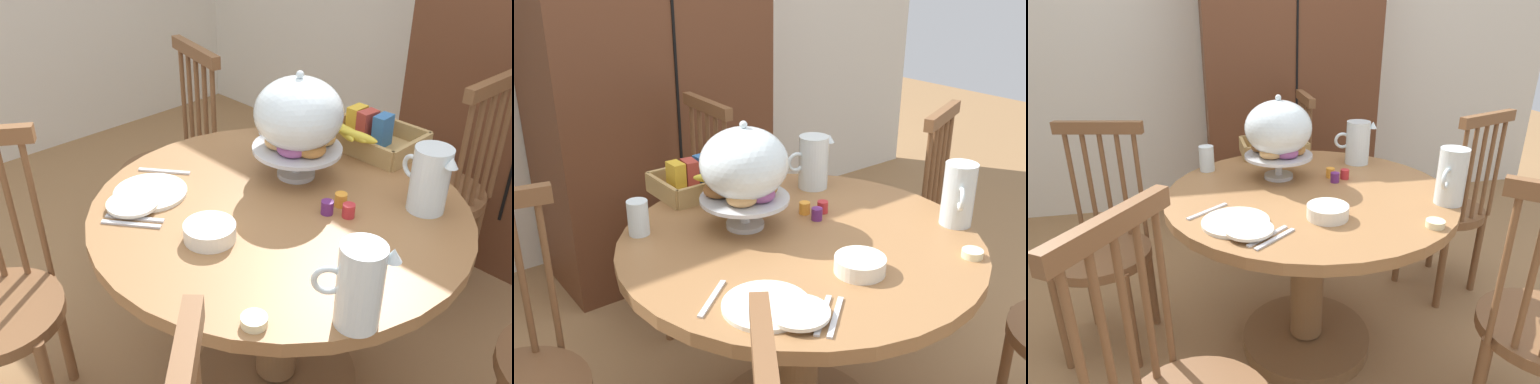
# 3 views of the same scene
# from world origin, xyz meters

# --- Properties ---
(dining_table) EXTENTS (1.10, 1.10, 0.74)m
(dining_table) POSITION_xyz_m (-0.07, 0.10, 0.51)
(dining_table) COLOR olive
(dining_table) RESTS_ON ground_plane
(windsor_chair_by_cabinet) EXTENTS (0.40, 0.40, 0.97)m
(windsor_chair_by_cabinet) POSITION_xyz_m (-0.01, 0.95, 0.45)
(windsor_chair_by_cabinet) COLOR brown
(windsor_chair_by_cabinet) RESTS_ON ground_plane
(windsor_chair_facing_door) EXTENTS (0.41, 0.41, 0.97)m
(windsor_chair_facing_door) POSITION_xyz_m (-0.90, 0.30, 0.45)
(windsor_chair_facing_door) COLOR brown
(windsor_chair_facing_door) RESTS_ON ground_plane
(pastry_stand_with_dome) EXTENTS (0.28, 0.28, 0.34)m
(pastry_stand_with_dome) POSITION_xyz_m (-0.16, 0.26, 0.94)
(pastry_stand_with_dome) COLOR silver
(pastry_stand_with_dome) RESTS_ON dining_table
(orange_juice_pitcher) EXTENTS (0.19, 0.11, 0.19)m
(orange_juice_pitcher) POSITION_xyz_m (0.23, 0.38, 0.83)
(orange_juice_pitcher) COLOR silver
(orange_juice_pitcher) RESTS_ON dining_table
(milk_pitcher) EXTENTS (0.15, 0.14, 0.20)m
(milk_pitcher) POSITION_xyz_m (0.38, -0.13, 0.83)
(milk_pitcher) COLOR silver
(milk_pitcher) RESTS_ON dining_table
(cereal_basket) EXTENTS (0.32, 0.30, 0.12)m
(cereal_basket) POSITION_xyz_m (-0.13, 0.60, 0.78)
(cereal_basket) COLOR tan
(cereal_basket) RESTS_ON dining_table
(china_plate_large) EXTENTS (0.22, 0.22, 0.01)m
(china_plate_large) POSITION_xyz_m (-0.38, -0.14, 0.75)
(china_plate_large) COLOR white
(china_plate_large) RESTS_ON dining_table
(china_plate_small) EXTENTS (0.15, 0.15, 0.01)m
(china_plate_small) POSITION_xyz_m (-0.35, -0.22, 0.76)
(china_plate_small) COLOR white
(china_plate_small) RESTS_ON china_plate_large
(cereal_bowl) EXTENTS (0.14, 0.14, 0.04)m
(cereal_bowl) POSITION_xyz_m (-0.08, -0.16, 0.76)
(cereal_bowl) COLOR white
(cereal_bowl) RESTS_ON dining_table
(drinking_glass) EXTENTS (0.06, 0.06, 0.11)m
(drinking_glass) POSITION_xyz_m (-0.45, 0.42, 0.80)
(drinking_glass) COLOR silver
(drinking_glass) RESTS_ON dining_table
(butter_dish) EXTENTS (0.06, 0.06, 0.02)m
(butter_dish) POSITION_xyz_m (0.24, -0.29, 0.75)
(butter_dish) COLOR beige
(butter_dish) RESTS_ON dining_table
(jam_jar_strawberry) EXTENTS (0.04, 0.04, 0.04)m
(jam_jar_strawberry) POSITION_xyz_m (0.11, 0.19, 0.76)
(jam_jar_strawberry) COLOR #B7282D
(jam_jar_strawberry) RESTS_ON dining_table
(jam_jar_apricot) EXTENTS (0.04, 0.04, 0.04)m
(jam_jar_apricot) POSITION_xyz_m (0.05, 0.22, 0.76)
(jam_jar_apricot) COLOR orange
(jam_jar_apricot) RESTS_ON dining_table
(jam_jar_grape) EXTENTS (0.04, 0.04, 0.04)m
(jam_jar_grape) POSITION_xyz_m (0.05, 0.16, 0.76)
(jam_jar_grape) COLOR #5B2366
(jam_jar_grape) RESTS_ON dining_table
(table_knife) EXTENTS (0.14, 0.11, 0.01)m
(table_knife) POSITION_xyz_m (-0.30, -0.25, 0.74)
(table_knife) COLOR silver
(table_knife) RESTS_ON dining_table
(dinner_fork) EXTENTS (0.14, 0.11, 0.01)m
(dinner_fork) POSITION_xyz_m (-0.28, -0.28, 0.74)
(dinner_fork) COLOR silver
(dinner_fork) RESTS_ON dining_table
(soup_spoon) EXTENTS (0.14, 0.11, 0.01)m
(soup_spoon) POSITION_xyz_m (-0.47, -0.03, 0.74)
(soup_spoon) COLOR silver
(soup_spoon) RESTS_ON dining_table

